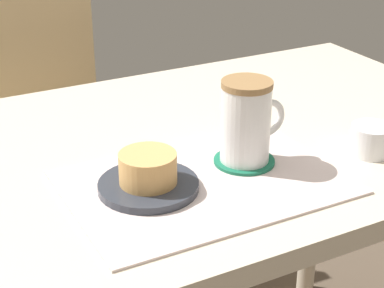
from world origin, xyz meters
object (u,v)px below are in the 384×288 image
Objects in this scene: wooden_chair at (40,124)px; coffee_mug at (247,121)px; pastry at (148,168)px; dining_table at (158,189)px; pastry_plate at (148,186)px; sugar_bowl at (371,140)px.

wooden_chair reaches higher than coffee_mug.
coffee_mug is at bearing 102.09° from wooden_chair.
coffee_mug is at bearing 2.93° from pastry.
pastry is at bearing -177.07° from coffee_mug.
wooden_chair is 0.91m from coffee_mug.
dining_table is 0.18m from pastry_plate.
wooden_chair is 6.23× the size of pastry_plate.
pastry_plate is 0.03m from pastry.
wooden_chair is at bearing 109.99° from sugar_bowl.
wooden_chair is 0.89m from pastry_plate.
wooden_chair reaches higher than sugar_bowl.
pastry_plate is at bearing -177.07° from coffee_mug.
dining_table is at bearing 95.59° from wooden_chair.
wooden_chair reaches higher than dining_table.
pastry_plate is at bearing 171.77° from sugar_bowl.
pastry is 0.64× the size of coffee_mug.
wooden_chair is 13.39× the size of sugar_bowl.
coffee_mug is (0.17, 0.01, 0.07)m from pastry_plate.
dining_table is 18.85× the size of sugar_bowl.
coffee_mug is (0.10, -0.12, 0.16)m from dining_table.
sugar_bowl reaches higher than pastry_plate.
coffee_mug is (0.12, -0.84, 0.30)m from wooden_chair.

